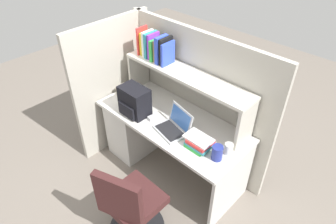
% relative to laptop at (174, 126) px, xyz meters
% --- Properties ---
extents(ground_plane, '(8.00, 8.00, 0.00)m').
position_rel_laptop_xyz_m(ground_plane, '(-0.13, 0.10, -0.78)').
color(ground_plane, slate).
extents(desk, '(1.60, 0.70, 0.73)m').
position_rel_laptop_xyz_m(desk, '(-0.52, 0.10, -0.38)').
color(desk, silver).
rests_on(desk, ground_plane).
extents(cubicle_partition_rear, '(1.84, 0.05, 1.55)m').
position_rel_laptop_xyz_m(cubicle_partition_rear, '(-0.13, 0.48, -0.01)').
color(cubicle_partition_rear, '#B2ADA0').
rests_on(cubicle_partition_rear, ground_plane).
extents(cubicle_partition_left, '(0.05, 1.06, 1.55)m').
position_rel_laptop_xyz_m(cubicle_partition_left, '(-0.98, 0.05, -0.01)').
color(cubicle_partition_left, '#B2ADA0').
rests_on(cubicle_partition_left, ground_plane).
extents(overhead_hutch, '(1.44, 0.28, 0.45)m').
position_rel_laptop_xyz_m(overhead_hutch, '(-0.13, 0.30, 0.30)').
color(overhead_hutch, '#BCB7AC').
rests_on(overhead_hutch, desk).
extents(reference_books_on_shelf, '(0.39, 0.18, 0.29)m').
position_rel_laptop_xyz_m(reference_books_on_shelf, '(-0.55, 0.31, 0.53)').
color(reference_books_on_shelf, red).
rests_on(reference_books_on_shelf, overhead_hutch).
extents(laptop, '(0.36, 0.31, 0.22)m').
position_rel_laptop_xyz_m(laptop, '(0.00, 0.00, 0.00)').
color(laptop, '#B7BABF').
rests_on(laptop, desk).
extents(backpack, '(0.30, 0.23, 0.30)m').
position_rel_laptop_xyz_m(backpack, '(-0.48, -0.08, 0.09)').
color(backpack, black).
rests_on(backpack, desk).
extents(computer_mouse, '(0.08, 0.11, 0.03)m').
position_rel_laptop_xyz_m(computer_mouse, '(-0.27, -0.02, -0.03)').
color(computer_mouse, silver).
rests_on(computer_mouse, desk).
extents(paper_cup, '(0.08, 0.08, 0.11)m').
position_rel_laptop_xyz_m(paper_cup, '(0.55, 0.10, 0.00)').
color(paper_cup, white).
rests_on(paper_cup, desk).
extents(tissue_box, '(0.23, 0.14, 0.10)m').
position_rel_laptop_xyz_m(tissue_box, '(-0.78, 0.07, -0.00)').
color(tissue_box, '#BFB299').
rests_on(tissue_box, desk).
extents(snack_canister, '(0.10, 0.10, 0.14)m').
position_rel_laptop_xyz_m(snack_canister, '(0.51, -0.02, 0.02)').
color(snack_canister, navy).
rests_on(snack_canister, desk).
extents(desk_book_stack, '(0.25, 0.19, 0.10)m').
position_rel_laptop_xyz_m(desk_book_stack, '(0.31, -0.01, 0.00)').
color(desk_book_stack, green).
rests_on(desk_book_stack, desk).
extents(office_chair, '(0.52, 0.54, 0.93)m').
position_rel_laptop_xyz_m(office_chair, '(0.18, -0.72, -0.39)').
color(office_chair, black).
rests_on(office_chair, ground_plane).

